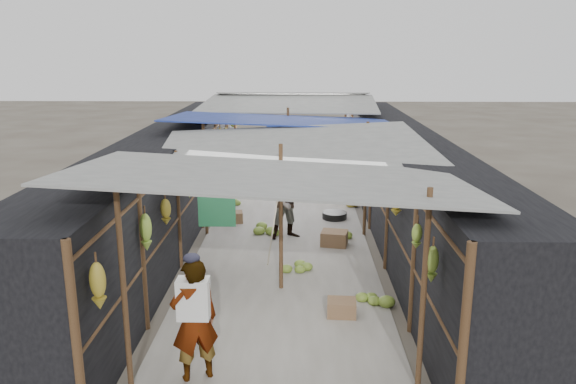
# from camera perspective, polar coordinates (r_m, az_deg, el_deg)

# --- Properties ---
(aisle_slab) EXTENTS (3.60, 16.00, 0.02)m
(aisle_slab) POSITION_cam_1_polar(r_m,az_deg,el_deg) (13.36, -0.22, -3.63)
(aisle_slab) COLOR #9E998E
(aisle_slab) RESTS_ON ground
(stall_left) EXTENTS (1.40, 15.00, 2.30)m
(stall_left) POSITION_cam_1_polar(r_m,az_deg,el_deg) (13.40, -11.85, 1.16)
(stall_left) COLOR black
(stall_left) RESTS_ON ground
(stall_right) EXTENTS (1.40, 15.00, 2.30)m
(stall_right) POSITION_cam_1_polar(r_m,az_deg,el_deg) (13.27, 11.51, 1.06)
(stall_right) COLOR black
(stall_right) RESTS_ON ground
(crate_near) EXTENTS (0.62, 0.54, 0.33)m
(crate_near) POSITION_cam_1_polar(r_m,az_deg,el_deg) (12.17, 4.72, -4.74)
(crate_near) COLOR #8A6246
(crate_near) RESTS_ON ground
(crate_mid) EXTENTS (0.47, 0.39, 0.27)m
(crate_mid) POSITION_cam_1_polar(r_m,az_deg,el_deg) (9.13, 5.46, -11.67)
(crate_mid) COLOR #8A6246
(crate_mid) RESTS_ON ground
(crate_back) EXTENTS (0.49, 0.42, 0.28)m
(crate_back) POSITION_cam_1_polar(r_m,az_deg,el_deg) (13.77, -5.56, -2.58)
(crate_back) COLOR #8A6246
(crate_back) RESTS_ON ground
(black_basin) EXTENTS (0.61, 0.61, 0.18)m
(black_basin) POSITION_cam_1_polar(r_m,az_deg,el_deg) (14.06, 4.75, -2.41)
(black_basin) COLOR black
(black_basin) RESTS_ON ground
(vendor_elderly) EXTENTS (0.71, 0.60, 1.64)m
(vendor_elderly) POSITION_cam_1_polar(r_m,az_deg,el_deg) (7.32, -9.49, -12.73)
(vendor_elderly) COLOR silver
(vendor_elderly) RESTS_ON ground
(shopper_blue) EXTENTS (1.02, 0.91, 1.74)m
(shopper_blue) POSITION_cam_1_polar(r_m,az_deg,el_deg) (12.41, 0.12, -0.91)
(shopper_blue) COLOR navy
(shopper_blue) RESTS_ON ground
(vendor_seated) EXTENTS (0.50, 0.70, 0.98)m
(vendor_seated) POSITION_cam_1_polar(r_m,az_deg,el_deg) (16.20, 5.91, 1.25)
(vendor_seated) COLOR #443E3B
(vendor_seated) RESTS_ON ground
(market_canopy) EXTENTS (5.62, 15.20, 2.77)m
(market_canopy) POSITION_cam_1_polar(r_m,az_deg,el_deg) (13.16, -0.08, 6.79)
(market_canopy) COLOR brown
(market_canopy) RESTS_ON ground
(hanging_bananas) EXTENTS (3.95, 14.42, 0.80)m
(hanging_bananas) POSITION_cam_1_polar(r_m,az_deg,el_deg) (13.04, 0.05, 3.41)
(hanging_bananas) COLOR #A38E2A
(hanging_bananas) RESTS_ON ground
(floor_bananas) EXTENTS (3.64, 9.34, 0.33)m
(floor_bananas) POSITION_cam_1_polar(r_m,az_deg,el_deg) (13.04, 2.08, -3.48)
(floor_bananas) COLOR olive
(floor_bananas) RESTS_ON ground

